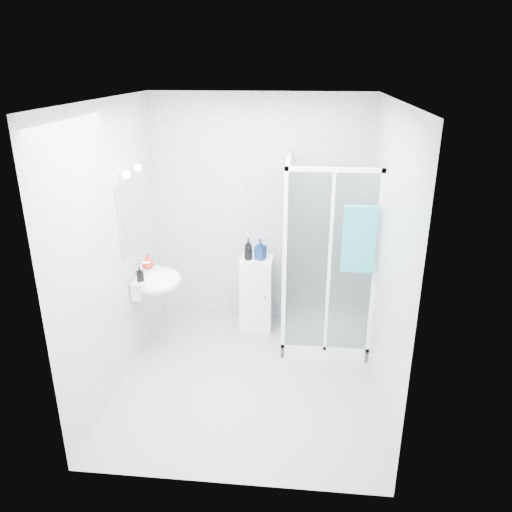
# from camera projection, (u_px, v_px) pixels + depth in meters

# --- Properties ---
(room) EXTENTS (2.40, 2.60, 2.60)m
(room) POSITION_uv_depth(u_px,v_px,m) (246.00, 254.00, 4.38)
(room) COLOR silver
(room) RESTS_ON ground
(shower_enclosure) EXTENTS (0.90, 0.95, 2.00)m
(shower_enclosure) POSITION_uv_depth(u_px,v_px,m) (317.00, 305.00, 5.34)
(shower_enclosure) COLOR white
(shower_enclosure) RESTS_ON ground
(wall_basin) EXTENTS (0.46, 0.56, 0.35)m
(wall_basin) POSITION_uv_depth(u_px,v_px,m) (156.00, 281.00, 5.07)
(wall_basin) COLOR white
(wall_basin) RESTS_ON ground
(mirror) EXTENTS (0.02, 0.60, 0.70)m
(mirror) POSITION_uv_depth(u_px,v_px,m) (131.00, 214.00, 4.84)
(mirror) COLOR white
(mirror) RESTS_ON room
(vanity_lights) EXTENTS (0.10, 0.40, 0.08)m
(vanity_lights) POSITION_uv_depth(u_px,v_px,m) (132.00, 171.00, 4.68)
(vanity_lights) COLOR silver
(vanity_lights) RESTS_ON room
(wall_hooks) EXTENTS (0.23, 0.06, 0.03)m
(wall_hooks) POSITION_uv_depth(u_px,v_px,m) (237.00, 185.00, 5.45)
(wall_hooks) COLOR silver
(wall_hooks) RESTS_ON room
(storage_cabinet) EXTENTS (0.35, 0.38, 0.85)m
(storage_cabinet) POSITION_uv_depth(u_px,v_px,m) (256.00, 294.00, 5.65)
(storage_cabinet) COLOR white
(storage_cabinet) RESTS_ON ground
(hand_towel) EXTENTS (0.31, 0.05, 0.66)m
(hand_towel) POSITION_uv_depth(u_px,v_px,m) (359.00, 238.00, 4.60)
(hand_towel) COLOR teal
(hand_towel) RESTS_ON shower_enclosure
(shampoo_bottle_a) EXTENTS (0.10, 0.10, 0.24)m
(shampoo_bottle_a) POSITION_uv_depth(u_px,v_px,m) (248.00, 249.00, 5.43)
(shampoo_bottle_a) COLOR black
(shampoo_bottle_a) RESTS_ON storage_cabinet
(shampoo_bottle_b) EXTENTS (0.14, 0.14, 0.23)m
(shampoo_bottle_b) POSITION_uv_depth(u_px,v_px,m) (260.00, 249.00, 5.45)
(shampoo_bottle_b) COLOR navy
(shampoo_bottle_b) RESTS_ON storage_cabinet
(soap_dispenser_orange) EXTENTS (0.15, 0.15, 0.16)m
(soap_dispenser_orange) POSITION_uv_depth(u_px,v_px,m) (148.00, 261.00, 5.18)
(soap_dispenser_orange) COLOR red
(soap_dispenser_orange) RESTS_ON wall_basin
(soap_dispenser_black) EXTENTS (0.09, 0.09, 0.15)m
(soap_dispenser_black) POSITION_uv_depth(u_px,v_px,m) (140.00, 274.00, 4.89)
(soap_dispenser_black) COLOR black
(soap_dispenser_black) RESTS_ON wall_basin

